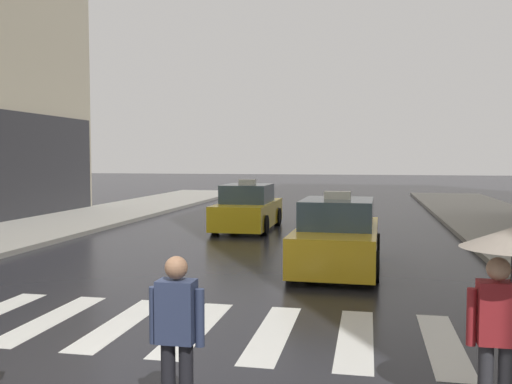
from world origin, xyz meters
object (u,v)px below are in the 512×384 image
taxi_second (248,209)px  pedestrian_plain_coat (177,330)px  taxi_lead (337,237)px  pedestrian_with_umbrella (507,272)px

taxi_second → pedestrian_plain_coat: taxi_second is taller
taxi_lead → pedestrian_plain_coat: 8.13m
taxi_second → pedestrian_with_umbrella: size_ratio=2.34×
taxi_lead → pedestrian_with_umbrella: pedestrian_with_umbrella is taller
taxi_lead → pedestrian_with_umbrella: bearing=-75.3°
pedestrian_plain_coat → taxi_lead: bearing=82.3°
taxi_lead → pedestrian_with_umbrella: (1.98, -7.52, 0.79)m
pedestrian_plain_coat → taxi_second: bearing=99.6°
pedestrian_plain_coat → pedestrian_with_umbrella: bearing=9.9°
pedestrian_with_umbrella → taxi_lead: bearing=104.7°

